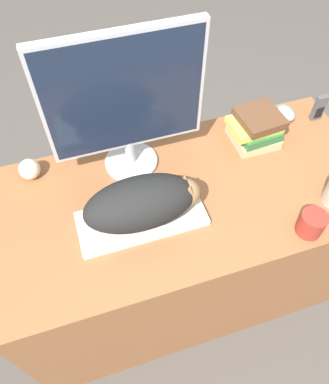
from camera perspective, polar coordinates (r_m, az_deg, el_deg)
ground_plane at (r=1.89m, az=6.19°, el=-21.85°), size 12.00×12.00×0.00m
desk at (r=1.65m, az=3.07°, el=-7.89°), size 1.39×0.66×0.75m
keyboard at (r=1.26m, az=-3.50°, el=-4.10°), size 0.43×0.17×0.02m
cat at (r=1.18m, az=-3.17°, el=-1.55°), size 0.38×0.18×0.16m
monitor at (r=1.22m, az=-6.06°, el=13.64°), size 0.52×0.20×0.53m
computer_mouse at (r=1.66m, az=17.98°, el=11.43°), size 0.07×0.10×0.04m
coffee_mug at (r=1.30m, az=21.58°, el=-4.46°), size 0.11×0.08×0.08m
baseball at (r=1.43m, az=-19.88°, el=3.28°), size 0.08×0.08×0.08m
phone at (r=1.68m, az=22.48°, el=11.74°), size 0.05×0.02×0.11m
book_stack at (r=1.50m, az=13.70°, el=9.41°), size 0.20×0.17×0.13m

